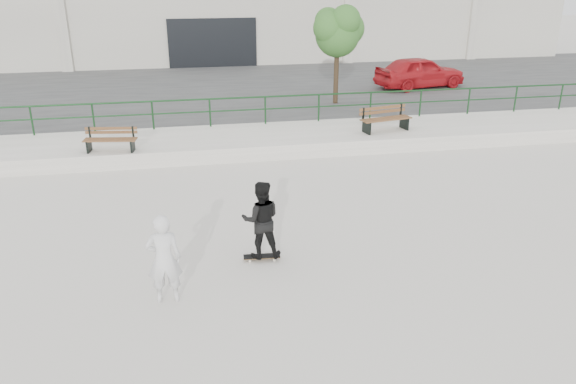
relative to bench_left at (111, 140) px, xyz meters
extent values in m
plane|color=beige|center=(4.22, -8.46, -0.87)|extent=(120.00, 120.00, 0.00)
cube|color=beige|center=(4.22, 1.04, -0.62)|extent=(30.00, 3.00, 0.50)
cube|color=#3C3C3C|center=(4.22, 9.54, -0.62)|extent=(60.00, 14.00, 0.50)
cylinder|color=#163E1C|center=(4.22, 2.34, 0.63)|extent=(28.00, 0.06, 0.06)
cylinder|color=#163E1C|center=(4.22, 2.34, 0.18)|extent=(28.00, 0.05, 0.05)
cylinder|color=#163E1C|center=(-2.78, 2.34, 0.13)|extent=(0.06, 0.06, 1.00)
cylinder|color=#163E1C|center=(-0.78, 2.34, 0.13)|extent=(0.06, 0.06, 1.00)
cylinder|color=#163E1C|center=(1.22, 2.34, 0.13)|extent=(0.06, 0.06, 1.00)
cylinder|color=#163E1C|center=(3.22, 2.34, 0.13)|extent=(0.06, 0.06, 1.00)
cylinder|color=#163E1C|center=(5.22, 2.34, 0.13)|extent=(0.06, 0.06, 1.00)
cylinder|color=#163E1C|center=(7.22, 2.34, 0.13)|extent=(0.06, 0.06, 1.00)
cylinder|color=#163E1C|center=(9.22, 2.34, 0.13)|extent=(0.06, 0.06, 1.00)
cylinder|color=#163E1C|center=(11.22, 2.34, 0.13)|extent=(0.06, 0.06, 1.00)
cylinder|color=#163E1C|center=(13.22, 2.34, 0.13)|extent=(0.06, 0.06, 1.00)
cylinder|color=#163E1C|center=(15.22, 2.34, 0.13)|extent=(0.06, 0.06, 1.00)
cylinder|color=#163E1C|center=(17.22, 2.34, 0.13)|extent=(0.06, 0.06, 1.00)
cube|color=black|center=(4.22, 15.49, 0.73)|extent=(5.00, 0.15, 3.20)
cube|color=silver|center=(-3.78, 15.44, 2.23)|extent=(0.60, 0.25, 6.20)
cube|color=silver|center=(12.22, 15.44, 2.23)|extent=(0.60, 0.25, 6.20)
cube|color=silver|center=(20.22, 15.44, 2.23)|extent=(0.60, 0.25, 6.20)
cube|color=brown|center=(-0.03, -0.22, 0.02)|extent=(1.60, 0.35, 0.04)
cube|color=brown|center=(-0.01, -0.06, 0.02)|extent=(1.60, 0.35, 0.04)
cube|color=brown|center=(0.02, 0.10, 0.02)|extent=(1.60, 0.35, 0.04)
cube|color=brown|center=(0.03, 0.17, 0.19)|extent=(1.59, 0.28, 0.09)
cube|color=brown|center=(0.03, 0.17, 0.31)|extent=(1.59, 0.28, 0.09)
cube|color=black|center=(-0.67, 0.04, -0.18)|extent=(0.12, 0.45, 0.37)
cube|color=black|center=(-0.64, 0.27, 0.19)|extent=(0.06, 0.05, 0.37)
cube|color=black|center=(0.65, -0.16, -0.18)|extent=(0.12, 0.45, 0.37)
cube|color=black|center=(0.69, 0.07, 0.19)|extent=(0.06, 0.05, 0.37)
cube|color=brown|center=(9.23, 0.39, 0.07)|extent=(1.82, 0.50, 0.04)
cube|color=brown|center=(9.19, 0.57, 0.07)|extent=(1.82, 0.50, 0.04)
cube|color=brown|center=(9.15, 0.75, 0.07)|extent=(1.82, 0.50, 0.04)
cube|color=brown|center=(9.13, 0.83, 0.27)|extent=(1.81, 0.42, 0.10)
cube|color=brown|center=(9.13, 0.83, 0.41)|extent=(1.81, 0.42, 0.10)
cube|color=black|center=(8.44, 0.41, -0.15)|extent=(0.17, 0.51, 0.43)
cube|color=black|center=(8.39, 0.67, 0.27)|extent=(0.07, 0.06, 0.43)
cube|color=black|center=(9.94, 0.73, -0.15)|extent=(0.17, 0.51, 0.43)
cube|color=black|center=(9.88, 0.99, 0.27)|extent=(0.07, 0.06, 0.43)
cylinder|color=#3F321F|center=(8.64, 5.16, 0.83)|extent=(0.20, 0.20, 2.40)
sphere|color=#2F6C27|center=(8.64, 5.16, 2.43)|extent=(1.80, 1.80, 1.80)
sphere|color=#2F6C27|center=(9.14, 5.46, 2.63)|extent=(1.40, 1.40, 1.40)
sphere|color=#2F6C27|center=(8.24, 4.96, 2.73)|extent=(1.30, 1.30, 1.30)
sphere|color=#2F6C27|center=(8.84, 4.76, 3.03)|extent=(1.20, 1.20, 1.20)
sphere|color=#2F6C27|center=(8.34, 5.56, 2.93)|extent=(1.10, 1.10, 1.10)
imported|color=#B5161C|center=(13.42, 7.59, 0.37)|extent=(4.60, 2.60, 1.48)
cube|color=black|center=(3.70, -6.94, -0.78)|extent=(0.79, 0.26, 0.02)
cube|color=brown|center=(3.70, -6.94, -0.80)|extent=(0.79, 0.26, 0.01)
cube|color=gray|center=(3.44, -6.91, -0.82)|extent=(0.07, 0.16, 0.03)
cube|color=gray|center=(3.96, -6.96, -0.82)|extent=(0.07, 0.16, 0.03)
cylinder|color=beige|center=(3.43, -7.01, -0.84)|extent=(0.06, 0.03, 0.06)
cylinder|color=beige|center=(3.45, -6.82, -0.84)|extent=(0.06, 0.03, 0.06)
cylinder|color=beige|center=(3.95, -7.05, -0.84)|extent=(0.06, 0.03, 0.06)
cylinder|color=beige|center=(3.97, -6.86, -0.84)|extent=(0.06, 0.03, 0.06)
imported|color=black|center=(3.70, -6.94, 0.08)|extent=(0.88, 0.72, 1.69)
imported|color=silver|center=(1.73, -8.17, 0.01)|extent=(0.65, 0.43, 1.76)
camera|label=1|loc=(2.24, -17.48, 4.95)|focal=35.00mm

